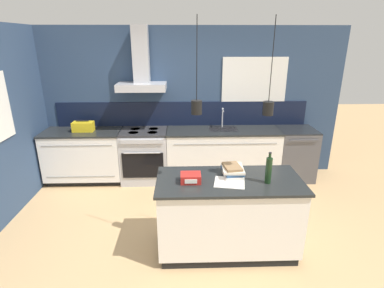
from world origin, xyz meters
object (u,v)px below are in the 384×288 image
at_px(book_stack, 233,170).
at_px(red_supply_box, 191,178).
at_px(dishwasher, 294,154).
at_px(yellow_toolbox, 83,127).
at_px(oven_range, 145,155).
at_px(bottle_on_island, 269,170).

relative_size(book_stack, red_supply_box, 1.50).
distance_m(dishwasher, book_stack, 2.36).
bearing_deg(yellow_toolbox, dishwasher, -0.00).
height_order(oven_range, yellow_toolbox, yellow_toolbox).
xyz_separation_m(dishwasher, bottle_on_island, (-1.07, -2.01, 0.61)).
height_order(book_stack, red_supply_box, book_stack).
distance_m(dishwasher, red_supply_box, 2.78).
relative_size(oven_range, dishwasher, 1.00).
xyz_separation_m(oven_range, yellow_toolbox, (-1.01, 0.00, 0.54)).
height_order(bottle_on_island, red_supply_box, bottle_on_island).
relative_size(dishwasher, yellow_toolbox, 2.68).
bearing_deg(book_stack, yellow_toolbox, 141.05).
bearing_deg(oven_range, red_supply_box, -69.05).
bearing_deg(dishwasher, oven_range, -179.91).
distance_m(book_stack, yellow_toolbox, 2.88).
bearing_deg(yellow_toolbox, oven_range, -0.25).
distance_m(bottle_on_island, book_stack, 0.41).
relative_size(oven_range, bottle_on_island, 2.57).
bearing_deg(dishwasher, bottle_on_island, -118.01).
relative_size(bottle_on_island, book_stack, 1.07).
height_order(oven_range, dishwasher, same).
xyz_separation_m(dishwasher, red_supply_box, (-1.90, -1.96, 0.50)).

